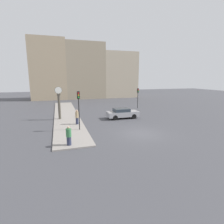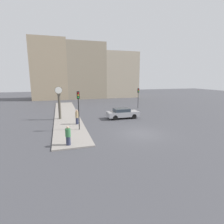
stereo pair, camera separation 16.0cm
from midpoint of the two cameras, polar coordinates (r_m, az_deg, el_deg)
ground_plane at (r=17.57m, az=9.67°, el=-6.95°), size 120.00×120.00×0.00m
sidewalk_corner at (r=26.47m, az=-14.44°, el=-0.89°), size 3.33×25.99×0.12m
building_row at (r=47.40m, az=-8.52°, el=12.82°), size 27.50×5.00×14.78m
sedan_car at (r=23.61m, az=3.64°, el=-0.38°), size 4.24×1.77×1.36m
traffic_light_near at (r=17.94m, az=-10.67°, el=3.05°), size 0.26×0.24×3.96m
traffic_light_far at (r=31.51m, az=8.72°, el=5.83°), size 0.26×0.24×3.58m
street_clock at (r=23.53m, az=-16.65°, el=2.75°), size 0.91×0.42×4.19m
pedestrian_green_hoodie at (r=14.38m, az=-13.84°, el=-7.56°), size 0.42×0.42×1.55m
pedestrian_tan_coat at (r=20.52m, az=-11.17°, el=-1.57°), size 0.37×0.37×1.71m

